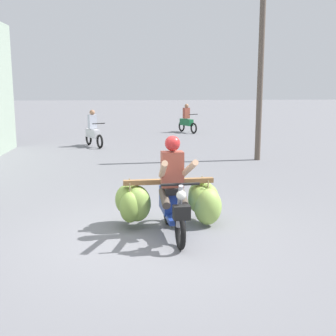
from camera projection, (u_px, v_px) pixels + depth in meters
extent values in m
plane|color=slate|center=(143.00, 240.00, 6.87)|extent=(120.00, 120.00, 0.00)
torus|color=black|center=(180.00, 231.00, 6.44)|extent=(0.12, 0.56, 0.56)
torus|color=black|center=(167.00, 208.00, 7.60)|extent=(0.12, 0.56, 0.56)
cube|color=navy|center=(174.00, 218.00, 6.92)|extent=(0.28, 0.58, 0.08)
cube|color=navy|center=(170.00, 200.00, 7.27)|extent=(0.33, 0.66, 0.36)
cube|color=black|center=(171.00, 188.00, 7.15)|extent=(0.30, 0.62, 0.10)
cylinder|color=gray|center=(180.00, 207.00, 6.43)|extent=(0.09, 0.29, 0.69)
cylinder|color=black|center=(180.00, 184.00, 6.33)|extent=(0.56, 0.08, 0.04)
sphere|color=silver|center=(181.00, 195.00, 6.28)|extent=(0.14, 0.14, 0.14)
cube|color=black|center=(182.00, 212.00, 6.29)|extent=(0.25, 0.18, 0.20)
cube|color=navy|center=(180.00, 211.00, 6.38)|extent=(0.12, 0.29, 0.04)
cube|color=olive|center=(169.00, 181.00, 7.36)|extent=(1.50, 0.21, 0.08)
cube|color=olive|center=(167.00, 181.00, 7.54)|extent=(1.35, 0.18, 0.06)
ellipsoid|color=#88AC4B|center=(137.00, 204.00, 7.37)|extent=(0.55, 0.51, 0.61)
cylinder|color=#998459|center=(137.00, 184.00, 7.31)|extent=(0.02, 0.02, 0.10)
ellipsoid|color=#83A746|center=(202.00, 194.00, 7.79)|extent=(0.50, 0.45, 0.51)
cylinder|color=#998459|center=(202.00, 179.00, 7.74)|extent=(0.02, 0.02, 0.10)
ellipsoid|color=#86AA49|center=(126.00, 200.00, 7.41)|extent=(0.39, 0.36, 0.50)
cylinder|color=#998459|center=(126.00, 184.00, 7.36)|extent=(0.02, 0.02, 0.10)
ellipsoid|color=#80A443|center=(130.00, 201.00, 7.61)|extent=(0.46, 0.43, 0.61)
cylinder|color=#998459|center=(129.00, 182.00, 7.55)|extent=(0.02, 0.02, 0.13)
ellipsoid|color=#82A645|center=(130.00, 207.00, 7.26)|extent=(0.44, 0.42, 0.52)
cylinder|color=#998459|center=(130.00, 188.00, 7.20)|extent=(0.02, 0.02, 0.18)
ellipsoid|color=#85A848|center=(208.00, 201.00, 7.64)|extent=(0.44, 0.41, 0.58)
cylinder|color=#998459|center=(208.00, 182.00, 7.58)|extent=(0.02, 0.02, 0.14)
ellipsoid|color=#8DB04F|center=(208.00, 207.00, 7.47)|extent=(0.53, 0.49, 0.62)
cylinder|color=#998459|center=(208.00, 185.00, 7.40)|extent=(0.02, 0.02, 0.17)
ellipsoid|color=#81A544|center=(200.00, 199.00, 7.53)|extent=(0.45, 0.41, 0.48)
cylinder|color=#998459|center=(200.00, 183.00, 7.47)|extent=(0.02, 0.02, 0.13)
cube|color=#994738|center=(172.00, 169.00, 6.97)|extent=(0.36, 0.24, 0.56)
sphere|color=#B22626|center=(173.00, 143.00, 6.88)|extent=(0.24, 0.24, 0.24)
cylinder|color=tan|center=(189.00, 169.00, 6.66)|extent=(0.19, 0.72, 0.39)
cylinder|color=tan|center=(163.00, 170.00, 6.60)|extent=(0.09, 0.72, 0.39)
cylinder|color=#4C4238|center=(182.00, 197.00, 6.96)|extent=(0.16, 0.45, 0.27)
cylinder|color=#4C4238|center=(165.00, 198.00, 6.92)|extent=(0.16, 0.45, 0.27)
torus|color=black|center=(194.00, 128.00, 21.52)|extent=(0.30, 0.50, 0.52)
torus|color=black|center=(182.00, 126.00, 22.45)|extent=(0.30, 0.50, 0.52)
cube|color=#196638|center=(186.00, 122.00, 22.03)|extent=(0.61, 0.92, 0.32)
cylinder|color=black|center=(193.00, 114.00, 21.44)|extent=(0.47, 0.25, 0.04)
cube|color=#994738|center=(186.00, 113.00, 21.96)|extent=(0.36, 0.31, 0.52)
sphere|color=#9E7051|center=(187.00, 106.00, 21.88)|extent=(0.20, 0.20, 0.20)
torus|color=black|center=(100.00, 141.00, 16.57)|extent=(0.31, 0.50, 0.52)
torus|color=black|center=(89.00, 138.00, 17.49)|extent=(0.31, 0.50, 0.52)
cube|color=silver|center=(93.00, 133.00, 17.07)|extent=(0.62, 0.91, 0.32)
cylinder|color=black|center=(99.00, 124.00, 16.49)|extent=(0.46, 0.26, 0.04)
cube|color=#B2B7C6|center=(92.00, 122.00, 17.01)|extent=(0.36, 0.31, 0.52)
sphere|color=#9E7051|center=(92.00, 112.00, 16.92)|extent=(0.20, 0.20, 0.20)
cylinder|color=brown|center=(260.00, 74.00, 13.62)|extent=(0.18, 0.18, 5.34)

